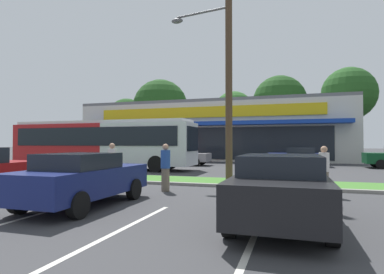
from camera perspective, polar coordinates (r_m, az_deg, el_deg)
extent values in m
cube|color=#427A2D|center=(15.26, -8.06, -7.47)|extent=(56.00, 2.20, 0.12)
cube|color=gray|center=(14.18, -10.22, -7.95)|extent=(56.00, 0.24, 0.12)
cube|color=silver|center=(8.25, -30.37, -13.17)|extent=(0.12, 4.80, 0.01)
cube|color=silver|center=(6.79, -12.72, -15.97)|extent=(0.12, 4.80, 0.01)
cube|color=silver|center=(6.21, 10.96, -17.43)|extent=(0.12, 4.80, 0.01)
cube|color=beige|center=(37.39, 4.86, 0.66)|extent=(27.87, 13.34, 5.83)
cube|color=black|center=(30.86, 2.08, -1.13)|extent=(23.41, 0.08, 3.03)
cube|color=#14389E|center=(30.29, 1.75, 2.40)|extent=(26.20, 1.40, 0.35)
cube|color=gold|center=(30.97, 2.06, 4.49)|extent=(22.30, 0.16, 1.05)
cube|color=slate|center=(37.61, 4.85, 5.33)|extent=(27.87, 13.34, 0.30)
cylinder|color=#473323|center=(52.90, -11.63, -1.06)|extent=(0.44, 0.44, 3.58)
sphere|color=#1E4719|center=(53.06, -11.61, 3.41)|extent=(6.26, 6.26, 6.26)
cylinder|color=#473323|center=(46.11, -5.70, -0.76)|extent=(0.44, 0.44, 4.09)
sphere|color=#1E4719|center=(46.41, -5.69, 5.42)|extent=(7.86, 7.86, 7.86)
cylinder|color=#473323|center=(46.32, 7.53, -0.76)|extent=(0.44, 0.44, 4.08)
sphere|color=#2D6026|center=(46.55, 7.52, 4.50)|extent=(5.94, 5.94, 5.94)
cylinder|color=#473323|center=(44.15, 15.49, -0.39)|extent=(0.44, 0.44, 4.57)
sphere|color=#1E4719|center=(44.49, 15.46, 6.03)|extent=(7.16, 7.16, 7.16)
cylinder|color=#473323|center=(43.05, 26.38, 0.25)|extent=(0.44, 0.44, 5.38)
sphere|color=#23511E|center=(43.46, 26.33, 6.99)|extent=(6.43, 6.43, 6.43)
cylinder|color=#4C3826|center=(14.30, 6.62, 13.47)|extent=(0.30, 0.30, 10.70)
cylinder|color=#59595B|center=(15.54, 1.78, 21.42)|extent=(2.58, 0.54, 0.10)
ellipsoid|color=#59595B|center=(16.05, -2.67, 20.09)|extent=(0.56, 0.32, 0.24)
cube|color=#AD191E|center=(24.21, -21.54, -1.16)|extent=(7.10, 2.59, 2.70)
cube|color=silver|center=(20.78, -7.59, -1.25)|extent=(5.81, 2.58, 2.70)
cube|color=silver|center=(22.55, -15.77, 2.48)|extent=(12.37, 2.37, 0.20)
cube|color=black|center=(21.43, -17.70, 0.10)|extent=(11.85, 0.13, 1.19)
cube|color=black|center=(19.72, 0.14, -0.33)|extent=(0.07, 2.17, 1.51)
cylinder|color=black|center=(21.51, -3.94, -4.45)|extent=(1.00, 0.31, 1.00)
cylinder|color=black|center=(19.35, -6.47, -4.82)|extent=(1.00, 0.31, 1.00)
cylinder|color=black|center=(24.05, -16.21, -4.06)|extent=(1.00, 0.31, 1.00)
cylinder|color=black|center=(22.13, -19.58, -4.30)|extent=(1.00, 0.31, 1.00)
cylinder|color=black|center=(26.17, -22.69, -3.77)|extent=(1.00, 0.31, 1.00)
cylinder|color=black|center=(24.42, -26.24, -3.94)|extent=(1.00, 0.31, 1.00)
cube|color=slate|center=(25.33, -1.53, -3.64)|extent=(4.17, 1.77, 0.63)
cube|color=black|center=(25.38, -1.98, -2.44)|extent=(1.88, 1.56, 0.43)
cylinder|color=black|center=(25.75, 1.81, -4.31)|extent=(0.64, 0.22, 0.64)
cylinder|color=black|center=(24.14, 0.71, -4.52)|extent=(0.64, 0.22, 0.64)
cylinder|color=black|center=(26.58, -3.57, -4.21)|extent=(0.64, 0.22, 0.64)
cylinder|color=black|center=(25.02, -4.97, -4.40)|extent=(0.64, 0.22, 0.64)
cylinder|color=black|center=(13.03, -27.84, -7.29)|extent=(0.22, 0.64, 0.64)
cylinder|color=black|center=(25.16, 30.77, -4.22)|extent=(0.64, 0.22, 0.64)
cylinder|color=black|center=(26.84, 29.94, -4.03)|extent=(0.64, 0.22, 0.64)
cube|color=navy|center=(25.49, 18.39, -3.53)|extent=(4.35, 1.75, 0.67)
cube|color=black|center=(25.48, 18.87, -2.30)|extent=(1.96, 1.54, 0.43)
cylinder|color=black|center=(24.70, 15.28, -4.40)|extent=(0.64, 0.22, 0.64)
cylinder|color=black|center=(26.36, 15.43, -4.19)|extent=(0.64, 0.22, 0.64)
cylinder|color=black|center=(24.73, 21.56, -4.36)|extent=(0.64, 0.22, 0.64)
cylinder|color=black|center=(26.38, 21.32, -4.15)|extent=(0.64, 0.22, 0.64)
cube|color=navy|center=(9.45, -18.92, -7.51)|extent=(1.81, 4.33, 0.73)
cube|color=black|center=(9.23, -19.70, -4.07)|extent=(1.60, 1.95, 0.42)
cylinder|color=black|center=(11.08, -18.36, -8.48)|extent=(0.22, 0.64, 0.64)
cylinder|color=black|center=(10.17, -10.39, -9.18)|extent=(0.22, 0.64, 0.64)
cylinder|color=black|center=(9.07, -28.56, -10.05)|extent=(0.22, 0.64, 0.64)
cylinder|color=black|center=(7.93, -19.75, -11.43)|extent=(0.22, 0.64, 0.64)
cube|color=black|center=(7.40, 15.74, -9.21)|extent=(1.84, 4.71, 0.76)
cube|color=black|center=(7.11, 15.65, -4.78)|extent=(1.62, 2.12, 0.41)
cylinder|color=black|center=(8.97, 10.40, -10.27)|extent=(0.22, 0.64, 0.64)
cylinder|color=black|center=(8.92, 21.81, -10.26)|extent=(0.22, 0.64, 0.64)
cylinder|color=black|center=(6.14, 6.80, -14.56)|extent=(0.22, 0.64, 0.64)
cylinder|color=black|center=(6.07, 23.83, -14.64)|extent=(0.22, 0.64, 0.64)
cylinder|color=#726651|center=(11.58, 22.65, -7.72)|extent=(0.28, 0.28, 0.80)
cylinder|color=silver|center=(11.51, 22.62, -4.17)|extent=(0.33, 0.33, 0.63)
sphere|color=tan|center=(11.50, 22.61, -2.04)|extent=(0.22, 0.22, 0.22)
cylinder|color=#726651|center=(11.70, -4.79, -7.65)|extent=(0.30, 0.30, 0.84)
cylinder|color=#264C99|center=(11.64, -4.78, -3.99)|extent=(0.35, 0.35, 0.66)
sphere|color=tan|center=(11.63, -4.78, -1.79)|extent=(0.23, 0.23, 0.23)
cylinder|color=#1E2338|center=(13.67, -14.16, -6.65)|extent=(0.30, 0.30, 0.85)
cylinder|color=silver|center=(13.62, -14.15, -3.47)|extent=(0.35, 0.35, 0.67)
sphere|color=tan|center=(13.61, -14.14, -1.57)|extent=(0.23, 0.23, 0.23)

